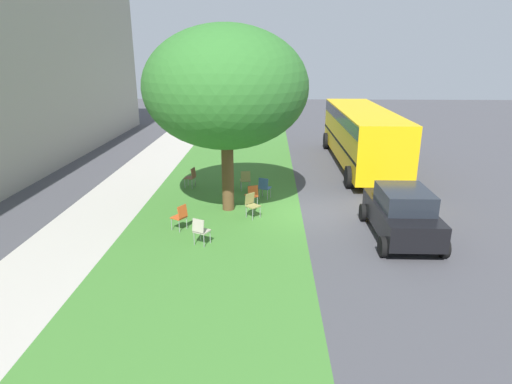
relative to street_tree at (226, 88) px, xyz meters
name	(u,v)px	position (x,y,z in m)	size (l,w,h in m)	color
ground	(307,213)	(-0.32, -2.92, -4.46)	(80.00, 80.00, 0.00)	#424247
grass_verge	(220,212)	(-0.32, 0.28, -4.46)	(48.00, 6.00, 0.01)	#3D752D
sidewalk_strip	(103,211)	(-0.32, 4.68, -4.46)	(48.00, 2.80, 0.01)	#ADA89E
street_tree	(226,88)	(0.00, 0.00, 0.00)	(5.71, 5.71, 6.58)	brown
chair_0	(191,176)	(2.68, 1.85, -3.94)	(0.50, 0.51, 0.88)	brown
chair_1	(180,215)	(-2.04, 1.39, -3.94)	(0.57, 0.57, 0.88)	#C64C1E
chair_2	(264,186)	(1.25, -1.33, -3.94)	(0.54, 0.54, 0.88)	#335184
chair_3	(200,229)	(-3.20, 0.55, -3.94)	(0.56, 0.55, 0.88)	#ADA393
chair_4	(245,179)	(2.30, -0.52, -3.94)	(0.48, 0.48, 0.88)	olive
chair_5	(252,203)	(-0.80, -0.91, -3.94)	(0.59, 0.59, 0.88)	olive
chair_6	(252,194)	(0.25, -0.88, -3.94)	(0.55, 0.54, 0.88)	#C64C1E
parked_car	(402,213)	(-2.43, -5.68, -3.62)	(3.70, 1.92, 1.65)	black
school_bus	(362,132)	(6.87, -6.24, -2.70)	(10.40, 2.80, 2.88)	yellow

